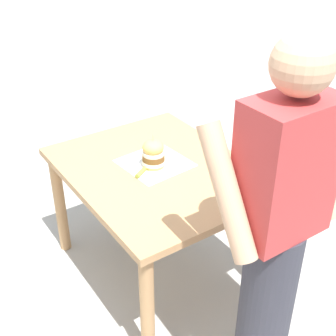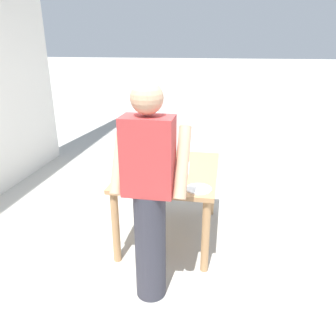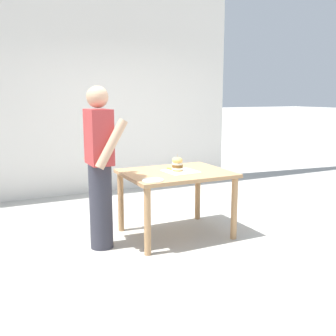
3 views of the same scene
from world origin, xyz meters
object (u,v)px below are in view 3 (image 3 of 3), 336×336
at_px(patio_table, 176,181).
at_px(side_plate_with_forks, 153,180).
at_px(sandwich, 177,164).
at_px(pickle_spear, 171,169).
at_px(diner_across_table, 100,166).

xyz_separation_m(patio_table, side_plate_with_forks, (-0.32, 0.43, 0.12)).
relative_size(sandwich, pickle_spear, 1.97).
relative_size(patio_table, side_plate_with_forks, 5.32).
bearing_deg(patio_table, diner_across_table, 90.10).
bearing_deg(sandwich, diner_across_table, 90.87).
height_order(patio_table, diner_across_table, diner_across_table).
distance_m(patio_table, diner_across_table, 0.91).
relative_size(pickle_spear, diner_across_table, 0.06).
height_order(patio_table, pickle_spear, pickle_spear).
bearing_deg(pickle_spear, sandwich, -161.87).
distance_m(patio_table, pickle_spear, 0.17).
bearing_deg(side_plate_with_forks, sandwich, -53.38).
bearing_deg(diner_across_table, patio_table, -89.90).
distance_m(sandwich, pickle_spear, 0.12).
bearing_deg(side_plate_with_forks, pickle_spear, -44.02).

